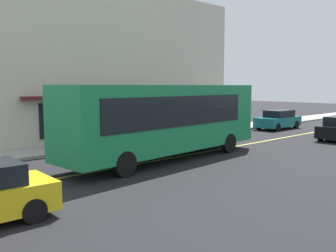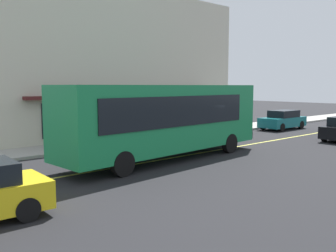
{
  "view_description": "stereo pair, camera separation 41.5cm",
  "coord_description": "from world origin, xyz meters",
  "px_view_note": "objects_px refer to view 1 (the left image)",
  "views": [
    {
      "loc": [
        -13.09,
        -12.75,
        3.46
      ],
      "look_at": [
        -1.63,
        -0.21,
        1.6
      ],
      "focal_mm": 39.23,
      "sensor_mm": 36.0,
      "label": 1
    },
    {
      "loc": [
        -12.78,
        -13.03,
        3.46
      ],
      "look_at": [
        -1.63,
        -0.21,
        1.6
      ],
      "focal_mm": 39.23,
      "sensor_mm": 36.0,
      "label": 2
    }
  ],
  "objects_px": {
    "traffic_light": "(221,98)",
    "pedestrian_at_corner": "(61,126)",
    "bus": "(167,118)",
    "car_teal": "(278,120)",
    "pedestrian_near_storefront": "(220,116)"
  },
  "relations": [
    {
      "from": "bus",
      "to": "car_teal",
      "type": "xyz_separation_m",
      "value": [
        14.93,
        3.08,
        -1.24
      ]
    },
    {
      "from": "bus",
      "to": "pedestrian_at_corner",
      "type": "height_order",
      "value": "bus"
    },
    {
      "from": "traffic_light",
      "to": "pedestrian_at_corner",
      "type": "xyz_separation_m",
      "value": [
        -12.33,
        1.11,
        -1.27
      ]
    },
    {
      "from": "bus",
      "to": "pedestrian_near_storefront",
      "type": "xyz_separation_m",
      "value": [
        11.55,
        6.34,
        -0.92
      ]
    },
    {
      "from": "pedestrian_at_corner",
      "to": "pedestrian_near_storefront",
      "type": "distance_m",
      "value": 13.84
    },
    {
      "from": "bus",
      "to": "car_teal",
      "type": "bearing_deg",
      "value": 11.64
    },
    {
      "from": "bus",
      "to": "traffic_light",
      "type": "distance_m",
      "value": 11.25
    },
    {
      "from": "pedestrian_at_corner",
      "to": "pedestrian_near_storefront",
      "type": "xyz_separation_m",
      "value": [
        13.84,
        0.18,
        -0.2
      ]
    },
    {
      "from": "car_teal",
      "to": "pedestrian_at_corner",
      "type": "relative_size",
      "value": 2.35
    },
    {
      "from": "traffic_light",
      "to": "pedestrian_at_corner",
      "type": "bearing_deg",
      "value": 174.86
    },
    {
      "from": "bus",
      "to": "pedestrian_near_storefront",
      "type": "distance_m",
      "value": 13.21
    },
    {
      "from": "bus",
      "to": "traffic_light",
      "type": "bearing_deg",
      "value": 26.69
    },
    {
      "from": "car_teal",
      "to": "bus",
      "type": "bearing_deg",
      "value": -168.36
    },
    {
      "from": "pedestrian_at_corner",
      "to": "car_teal",
      "type": "bearing_deg",
      "value": -10.14
    },
    {
      "from": "pedestrian_at_corner",
      "to": "pedestrian_near_storefront",
      "type": "height_order",
      "value": "pedestrian_at_corner"
    }
  ]
}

